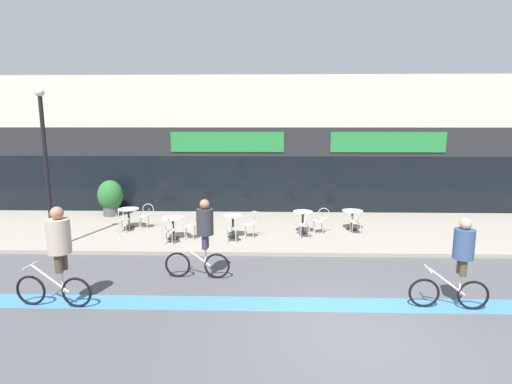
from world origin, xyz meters
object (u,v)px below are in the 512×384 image
bistro_table_1 (173,224)px  planter_pot (110,197)px  bistro_table_0 (129,214)px  lamp_post (45,157)px  cafe_chair_2_side (252,222)px  bistro_table_4 (352,216)px  cafe_chair_0_near (122,218)px  cafe_chair_1_near (168,228)px  bistro_table_3 (303,218)px  cafe_chair_3_side (321,219)px  cafe_chair_0_side (146,214)px  cafe_chair_2_near (231,227)px  cafe_chair_3_near (305,223)px  cafe_chair_1_side (192,224)px  cyclist_2 (203,233)px  bistro_table_2 (233,222)px  cyclist_1 (58,248)px  cyclist_0 (460,257)px  cafe_chair_4_near (356,220)px

bistro_table_1 → planter_pot: planter_pot is taller
bistro_table_0 → lamp_post: bearing=-122.1°
bistro_table_1 → cafe_chair_2_side: size_ratio=0.81×
bistro_table_4 → cafe_chair_0_near: size_ratio=0.82×
lamp_post → cafe_chair_1_near: bearing=7.5°
bistro_table_3 → lamp_post: size_ratio=0.16×
cafe_chair_0_near → cafe_chair_3_side: bearing=-84.6°
cafe_chair_0_side → cafe_chair_2_side: 4.06m
cafe_chair_2_side → lamp_post: bearing=13.2°
cafe_chair_1_near → cafe_chair_2_near: size_ratio=1.00×
cafe_chair_2_near → cafe_chair_3_near: size_ratio=1.00×
cafe_chair_1_side → cafe_chair_2_side: size_ratio=1.00×
cafe_chair_3_near → lamp_post: (-7.81, -1.26, 2.27)m
cafe_chair_0_side → cyclist_2: 5.25m
cafe_chair_0_near → cafe_chair_2_near: bearing=-101.1°
cafe_chair_1_near → lamp_post: (-3.46, -0.45, 2.27)m
bistro_table_1 → lamp_post: lamp_post is taller
bistro_table_2 → bistro_table_4: bearing=14.3°
bistro_table_4 → cafe_chair_2_side: 3.72m
bistro_table_0 → cyclist_2: 5.61m
cafe_chair_0_near → cafe_chair_3_side: (6.91, 0.09, 0.00)m
cafe_chair_0_side → cyclist_1: cyclist_1 is taller
cafe_chair_3_near → lamp_post: 8.23m
bistro_table_0 → cafe_chair_2_near: bearing=-23.8°
cyclist_1 → bistro_table_4: bearing=-136.6°
bistro_table_3 → cyclist_1: cyclist_1 is taller
bistro_table_0 → cafe_chair_0_side: bearing=0.7°
bistro_table_4 → cafe_chair_0_side: bearing=179.7°
cafe_chair_3_near → cyclist_0: 5.57m
cafe_chair_1_side → cyclist_0: cyclist_0 is taller
cafe_chair_3_near → cyclist_2: cyclist_2 is taller
cafe_chair_1_near → bistro_table_4: bearing=-68.0°
bistro_table_1 → cyclist_2: bearing=-64.0°
lamp_post → cyclist_0: 11.30m
bistro_table_1 → cafe_chair_1_near: cafe_chair_1_near is taller
bistro_table_3 → cafe_chair_4_near: size_ratio=0.86×
bistro_table_3 → cyclist_2: (-2.85, -3.86, 0.52)m
cafe_chair_0_near → lamp_post: 3.27m
cafe_chair_1_near → planter_pot: size_ratio=0.61×
cafe_chair_0_side → cyclist_0: 10.35m
bistro_table_1 → cafe_chair_3_side: bearing=9.3°
bistro_table_2 → lamp_post: lamp_post is taller
bistro_table_1 → lamp_post: bearing=-162.7°
cafe_chair_0_near → cyclist_2: cyclist_2 is taller
bistro_table_2 → cafe_chair_3_side: (3.00, 0.56, -0.01)m
cafe_chair_3_near → cafe_chair_3_side: size_ratio=1.00×
cafe_chair_0_near → lamp_post: (-1.51, -1.80, 2.27)m
cafe_chair_3_near → cafe_chair_1_side: bearing=84.6°
cafe_chair_0_near → cafe_chair_4_near: same height
cafe_chair_0_near → cafe_chair_0_side: 0.89m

